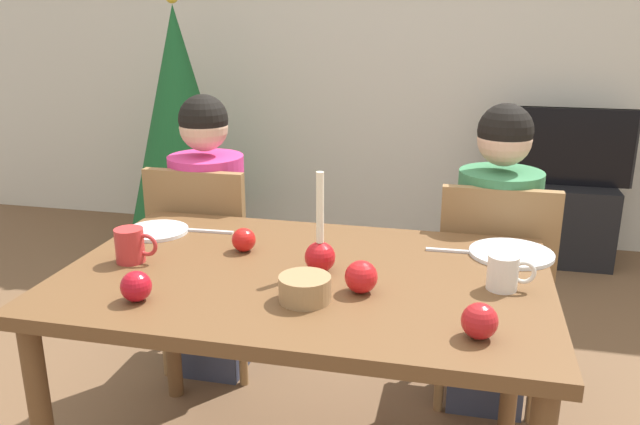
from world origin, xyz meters
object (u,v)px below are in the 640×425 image
(plate_right, at_px, (511,253))
(apple_by_right_mug, at_px, (244,240))
(tv_stand, at_px, (556,222))
(apple_far_edge, at_px, (136,286))
(apple_by_left_plate, at_px, (480,321))
(christmas_tree, at_px, (180,120))
(dining_table, at_px, (305,298))
(plate_left, at_px, (157,231))
(mug_right, at_px, (504,272))
(tv, at_px, (565,147))
(candle_centerpiece, at_px, (320,251))
(bowl_walnuts, at_px, (305,289))
(mug_left, at_px, (131,245))
(person_left_child, at_px, (210,242))
(chair_left, at_px, (208,258))
(chair_right, at_px, (493,283))
(person_right_child, at_px, (494,265))
(apple_near_candle, at_px, (361,277))

(plate_right, xyz_separation_m, apple_by_right_mug, (-0.82, -0.15, 0.03))
(tv_stand, relative_size, apple_far_edge, 7.85)
(apple_by_left_plate, bearing_deg, christmas_tree, 128.18)
(dining_table, height_order, plate_left, plate_left)
(tv_stand, relative_size, mug_right, 4.97)
(tv, height_order, candle_centerpiece, candle_centerpiece)
(christmas_tree, distance_m, bowl_walnuts, 2.58)
(apple_by_right_mug, bearing_deg, tv, 60.49)
(mug_left, height_order, mug_right, mug_left)
(dining_table, bearing_deg, christmas_tree, 123.26)
(dining_table, distance_m, tv, 2.51)
(mug_left, bearing_deg, person_left_child, 93.27)
(tv, distance_m, apple_by_left_plate, 2.64)
(chair_left, relative_size, christmas_tree, 0.56)
(chair_left, bearing_deg, bowl_walnuts, -52.23)
(dining_table, bearing_deg, candle_centerpiece, 17.26)
(candle_centerpiece, distance_m, bowl_walnuts, 0.20)
(plate_left, bearing_deg, christmas_tree, 112.40)
(plate_right, bearing_deg, chair_right, 94.98)
(plate_left, relative_size, apple_far_edge, 2.63)
(candle_centerpiece, bearing_deg, chair_left, 135.75)
(christmas_tree, bearing_deg, plate_left, -67.60)
(tv, height_order, mug_left, tv)
(person_right_child, relative_size, tv, 1.48)
(person_right_child, distance_m, candle_centerpiece, 0.85)
(apple_by_left_plate, bearing_deg, apple_by_right_mug, 150.13)
(christmas_tree, xyz_separation_m, plate_right, (1.91, -1.73, -0.07))
(plate_right, relative_size, mug_right, 2.00)
(chair_right, distance_m, apple_by_left_plate, 0.95)
(candle_centerpiece, xyz_separation_m, apple_far_edge, (-0.42, -0.30, -0.02))
(chair_left, xyz_separation_m, apple_by_right_mug, (0.34, -0.49, 0.28))
(plate_right, bearing_deg, apple_near_candle, -137.37)
(person_left_child, distance_m, apple_far_edge, 0.97)
(chair_left, height_order, person_right_child, person_right_child)
(bowl_walnuts, height_order, apple_by_right_mug, apple_by_right_mug)
(apple_near_candle, distance_m, apple_by_right_mug, 0.47)
(chair_right, bearing_deg, apple_far_edge, -136.47)
(chair_right, relative_size, apple_far_edge, 11.04)
(apple_by_left_plate, xyz_separation_m, apple_by_right_mug, (-0.72, 0.41, -0.00))
(mug_right, height_order, apple_far_edge, mug_right)
(apple_near_candle, xyz_separation_m, apple_by_left_plate, (0.31, -0.19, -0.00))
(plate_left, distance_m, apple_by_left_plate, 1.19)
(mug_left, xyz_separation_m, apple_far_edge, (0.15, -0.25, -0.01))
(mug_right, bearing_deg, christmas_tree, 133.11)
(apple_by_left_plate, bearing_deg, apple_far_edge, 179.75)
(tv, bearing_deg, candle_centerpiece, -112.82)
(apple_by_left_plate, height_order, apple_far_edge, apple_by_left_plate)
(plate_left, bearing_deg, apple_by_right_mug, -16.17)
(chair_right, bearing_deg, apple_near_candle, -118.21)
(candle_centerpiece, relative_size, mug_left, 2.23)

